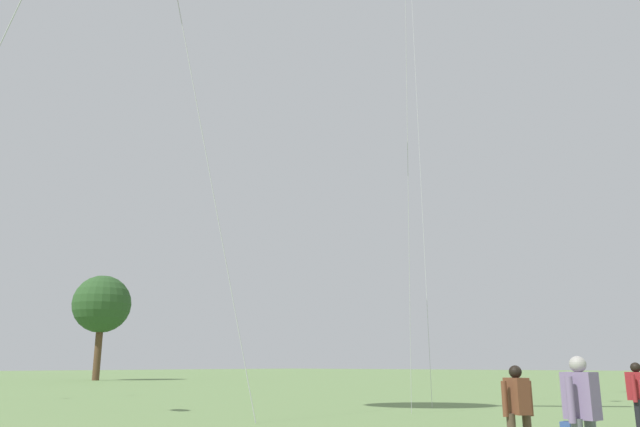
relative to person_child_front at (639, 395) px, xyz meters
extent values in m
cylinder|color=#B2B2B7|center=(-3.83, 10.09, 6.18)|extent=(2.22, 2.24, 14.22)
cylinder|color=black|center=(-0.15, 0.01, -0.51)|extent=(0.14, 0.14, 0.83)
cube|color=maroon|center=(0.00, 0.00, 0.18)|extent=(0.27, 0.42, 0.59)
sphere|color=black|center=(0.00, 0.00, 0.57)|extent=(0.21, 0.21, 0.21)
cylinder|color=maroon|center=(-0.24, 0.02, 0.14)|extent=(0.09, 0.09, 0.57)
cube|color=brown|center=(-4.98, 0.52, 0.14)|extent=(0.40, 0.46, 0.57)
sphere|color=black|center=(-4.98, 0.52, 0.52)|extent=(0.21, 0.21, 0.21)
cylinder|color=brown|center=(-5.18, 0.64, 0.10)|extent=(0.09, 0.09, 0.55)
cylinder|color=brown|center=(-4.78, 0.40, 0.10)|extent=(0.09, 0.09, 0.55)
cube|color=slate|center=(-6.04, -0.84, 0.23)|extent=(0.34, 0.47, 0.61)
sphere|color=#9E9993|center=(-6.04, -0.84, 0.63)|extent=(0.22, 0.22, 0.22)
cylinder|color=slate|center=(-6.29, -0.79, 0.19)|extent=(0.10, 0.10, 0.59)
cylinder|color=slate|center=(-5.79, -0.90, 0.19)|extent=(0.10, 0.10, 0.59)
cylinder|color=#B2B2B7|center=(2.43, 7.15, 6.97)|extent=(1.01, 1.04, 15.80)
cylinder|color=#B2B2B7|center=(-11.87, 4.22, 5.36)|extent=(2.43, 3.32, 12.57)
cylinder|color=#B2B2B7|center=(6.41, 9.09, 9.83)|extent=(1.83, 1.33, 21.51)
cylinder|color=#513823|center=(17.37, 53.32, 1.65)|extent=(0.68, 0.68, 5.14)
sphere|color=#284C23|center=(17.37, 53.32, 6.50)|extent=(5.70, 5.70, 5.70)
camera|label=1|loc=(-14.76, -3.82, 0.64)|focal=34.35mm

